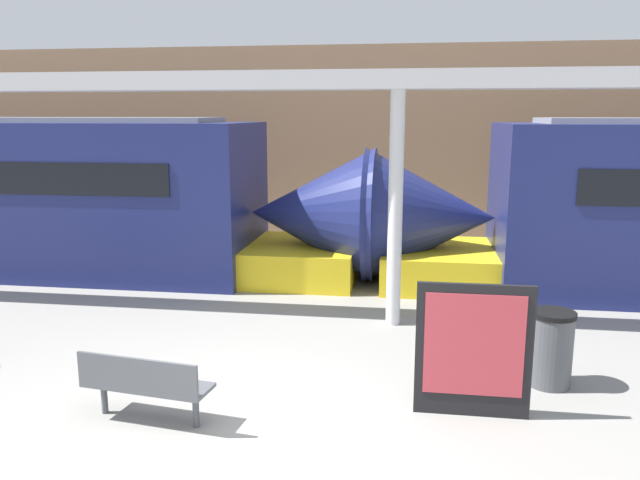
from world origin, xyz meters
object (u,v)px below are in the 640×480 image
object	(u,v)px
bench_near	(144,382)
trash_bin	(551,348)
poster_board	(473,350)
support_column_near	(395,211)

from	to	relation	value
bench_near	trash_bin	size ratio (longest dim) A/B	1.55
poster_board	trash_bin	bearing A→B (deg)	42.98
bench_near	poster_board	world-z (taller)	poster_board
trash_bin	poster_board	xyz separation A→B (m)	(-1.02, -0.95, 0.29)
support_column_near	trash_bin	bearing A→B (deg)	-45.58
poster_board	support_column_near	distance (m)	3.29
trash_bin	poster_board	world-z (taller)	poster_board
bench_near	poster_board	bearing A→B (deg)	19.27
trash_bin	bench_near	bearing A→B (deg)	-159.85
trash_bin	support_column_near	world-z (taller)	support_column_near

